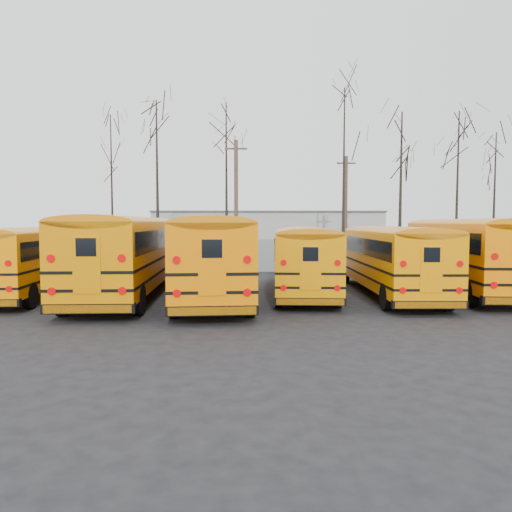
{
  "coord_description": "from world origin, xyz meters",
  "views": [
    {
      "loc": [
        -0.69,
        -18.57,
        3.06
      ],
      "look_at": [
        -0.02,
        2.84,
        1.6
      ],
      "focal_mm": 35.0,
      "sensor_mm": 36.0,
      "label": 1
    }
  ],
  "objects_px": {
    "bus_d": "(304,255)",
    "utility_pole_left": "(236,203)",
    "utility_pole_right": "(346,208)",
    "bus_f": "(466,249)",
    "bus_b": "(125,250)",
    "bus_e": "(392,255)",
    "bus_a": "(33,255)",
    "bus_c": "(212,251)"
  },
  "relations": [
    {
      "from": "bus_d",
      "to": "utility_pole_left",
      "type": "relative_size",
      "value": 1.23
    },
    {
      "from": "utility_pole_right",
      "to": "bus_f",
      "type": "bearing_deg",
      "value": -85.19
    },
    {
      "from": "utility_pole_right",
      "to": "bus_d",
      "type": "bearing_deg",
      "value": -108.01
    },
    {
      "from": "bus_b",
      "to": "bus_e",
      "type": "xyz_separation_m",
      "value": [
        10.83,
        0.07,
        -0.25
      ]
    },
    {
      "from": "bus_e",
      "to": "utility_pole_right",
      "type": "distance_m",
      "value": 18.19
    },
    {
      "from": "bus_a",
      "to": "bus_e",
      "type": "xyz_separation_m",
      "value": [
        14.81,
        -0.74,
        0.02
      ]
    },
    {
      "from": "bus_f",
      "to": "bus_c",
      "type": "bearing_deg",
      "value": -168.04
    },
    {
      "from": "bus_e",
      "to": "bus_b",
      "type": "bearing_deg",
      "value": -177.75
    },
    {
      "from": "bus_b",
      "to": "bus_e",
      "type": "relative_size",
      "value": 1.14
    },
    {
      "from": "utility_pole_left",
      "to": "bus_e",
      "type": "bearing_deg",
      "value": -62.71
    },
    {
      "from": "bus_b",
      "to": "bus_c",
      "type": "bearing_deg",
      "value": -8.97
    },
    {
      "from": "bus_f",
      "to": "utility_pole_left",
      "type": "distance_m",
      "value": 16.18
    },
    {
      "from": "bus_c",
      "to": "bus_d",
      "type": "height_order",
      "value": "bus_c"
    },
    {
      "from": "bus_c",
      "to": "bus_f",
      "type": "distance_m",
      "value": 10.92
    },
    {
      "from": "bus_c",
      "to": "bus_e",
      "type": "relative_size",
      "value": 1.14
    },
    {
      "from": "bus_b",
      "to": "bus_f",
      "type": "distance_m",
      "value": 14.36
    },
    {
      "from": "bus_c",
      "to": "bus_a",
      "type": "bearing_deg",
      "value": 166.79
    },
    {
      "from": "bus_b",
      "to": "utility_pole_right",
      "type": "height_order",
      "value": "utility_pole_right"
    },
    {
      "from": "bus_d",
      "to": "utility_pole_right",
      "type": "xyz_separation_m",
      "value": [
        5.4,
        17.22,
        2.45
      ]
    },
    {
      "from": "utility_pole_left",
      "to": "utility_pole_right",
      "type": "xyz_separation_m",
      "value": [
        8.36,
        4.54,
        -0.22
      ]
    },
    {
      "from": "utility_pole_left",
      "to": "utility_pole_right",
      "type": "relative_size",
      "value": 1.05
    },
    {
      "from": "bus_d",
      "to": "bus_f",
      "type": "relative_size",
      "value": 0.89
    },
    {
      "from": "bus_d",
      "to": "bus_f",
      "type": "height_order",
      "value": "bus_f"
    },
    {
      "from": "bus_a",
      "to": "utility_pole_right",
      "type": "bearing_deg",
      "value": 43.52
    },
    {
      "from": "bus_f",
      "to": "utility_pole_left",
      "type": "height_order",
      "value": "utility_pole_left"
    },
    {
      "from": "bus_c",
      "to": "utility_pole_left",
      "type": "bearing_deg",
      "value": 83.15
    },
    {
      "from": "utility_pole_left",
      "to": "utility_pole_right",
      "type": "distance_m",
      "value": 9.51
    },
    {
      "from": "bus_c",
      "to": "bus_b",
      "type": "bearing_deg",
      "value": 168.69
    },
    {
      "from": "bus_b",
      "to": "bus_c",
      "type": "distance_m",
      "value": 3.54
    },
    {
      "from": "bus_a",
      "to": "bus_f",
      "type": "relative_size",
      "value": 0.89
    },
    {
      "from": "bus_e",
      "to": "utility_pole_right",
      "type": "xyz_separation_m",
      "value": [
        1.88,
        17.93,
        2.43
      ]
    },
    {
      "from": "bus_a",
      "to": "bus_b",
      "type": "relative_size",
      "value": 0.87
    },
    {
      "from": "bus_a",
      "to": "bus_b",
      "type": "bearing_deg",
      "value": -13.85
    },
    {
      "from": "bus_f",
      "to": "utility_pole_left",
      "type": "bearing_deg",
      "value": 132.88
    },
    {
      "from": "bus_b",
      "to": "bus_d",
      "type": "height_order",
      "value": "bus_b"
    },
    {
      "from": "bus_c",
      "to": "utility_pole_left",
      "type": "height_order",
      "value": "utility_pole_left"
    },
    {
      "from": "bus_d",
      "to": "bus_e",
      "type": "height_order",
      "value": "bus_e"
    },
    {
      "from": "bus_a",
      "to": "utility_pole_left",
      "type": "height_order",
      "value": "utility_pole_left"
    },
    {
      "from": "bus_d",
      "to": "utility_pole_left",
      "type": "distance_m",
      "value": 13.29
    },
    {
      "from": "bus_a",
      "to": "bus_d",
      "type": "height_order",
      "value": "bus_a"
    },
    {
      "from": "bus_a",
      "to": "bus_f",
      "type": "xyz_separation_m",
      "value": [
        18.3,
        0.16,
        0.21
      ]
    },
    {
      "from": "bus_e",
      "to": "bus_f",
      "type": "xyz_separation_m",
      "value": [
        3.49,
        0.9,
        0.19
      ]
    }
  ]
}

